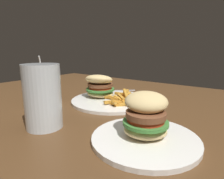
# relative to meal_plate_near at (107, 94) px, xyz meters

# --- Properties ---
(dining_table) EXTENTS (1.61, 1.14, 0.74)m
(dining_table) POSITION_rel_meal_plate_near_xyz_m (-0.08, 0.08, -0.14)
(dining_table) COLOR brown
(dining_table) RESTS_ON ground_plane
(meal_plate_near) EXTENTS (0.29, 0.29, 0.10)m
(meal_plate_near) POSITION_rel_meal_plate_near_xyz_m (0.00, 0.00, 0.00)
(meal_plate_near) COLOR white
(meal_plate_near) RESTS_ON dining_table
(beer_glass) EXTENTS (0.09, 0.09, 0.16)m
(beer_glass) POSITION_rel_meal_plate_near_xyz_m (-0.03, 0.28, 0.05)
(beer_glass) COLOR silver
(beer_glass) RESTS_ON dining_table
(juice_glass) EXTENTS (0.08, 0.08, 0.17)m
(juice_glass) POSITION_rel_meal_plate_near_xyz_m (0.17, 0.13, 0.03)
(juice_glass) COLOR silver
(juice_glass) RESTS_ON dining_table
(spoon) EXTENTS (0.16, 0.15, 0.02)m
(spoon) POSITION_rel_meal_plate_near_xyz_m (0.12, -0.12, -0.02)
(spoon) COLOR silver
(spoon) RESTS_ON dining_table
(meal_plate_far) EXTENTS (0.23, 0.23, 0.11)m
(meal_plate_far) POSITION_rel_meal_plate_near_xyz_m (-0.26, 0.19, 0.00)
(meal_plate_far) COLOR white
(meal_plate_far) RESTS_ON dining_table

